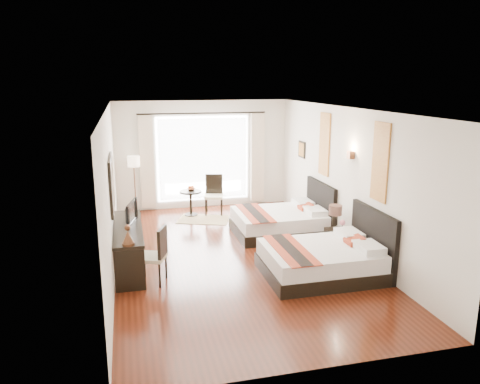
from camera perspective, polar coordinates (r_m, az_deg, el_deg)
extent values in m
cube|color=#3E170B|center=(9.09, -0.52, -7.84)|extent=(4.50, 7.50, 0.01)
cube|color=white|center=(8.48, -0.56, 10.02)|extent=(4.50, 7.50, 0.02)
cube|color=silver|center=(9.44, 12.85, 1.52)|extent=(0.01, 7.50, 2.80)
cube|color=silver|center=(8.47, -15.49, 0.00)|extent=(0.01, 7.50, 2.80)
cube|color=silver|center=(12.29, -4.56, 4.56)|extent=(4.50, 0.01, 2.80)
cube|color=silver|center=(5.26, 8.97, -7.95)|extent=(4.50, 0.01, 2.80)
cube|color=white|center=(12.29, -4.54, 4.09)|extent=(2.40, 0.02, 2.20)
cube|color=white|center=(12.24, -4.50, 4.04)|extent=(2.30, 0.02, 2.10)
cube|color=#C6B29A|center=(12.05, -11.29, 3.58)|extent=(0.35, 0.14, 2.35)
cube|color=#C6B29A|center=(12.51, 2.12, 4.19)|extent=(0.35, 0.14, 2.35)
cube|color=#883B13|center=(8.28, 16.73, 3.50)|extent=(0.03, 0.50, 1.35)
cube|color=#883B13|center=(10.31, 10.26, 5.74)|extent=(0.03, 0.50, 1.35)
cube|color=#4B2C1B|center=(9.13, 13.33, 4.41)|extent=(0.10, 0.14, 0.14)
cube|color=black|center=(8.42, -15.39, 0.98)|extent=(0.04, 1.25, 0.95)
cube|color=white|center=(8.42, -15.22, 0.99)|extent=(0.01, 1.12, 0.82)
cube|color=black|center=(8.32, 9.64, -9.22)|extent=(1.92, 1.50, 0.23)
cube|color=silver|center=(8.23, 9.71, -7.57)|extent=(1.86, 1.46, 0.28)
cube|color=black|center=(8.60, 15.93, -5.64)|extent=(0.08, 1.50, 1.12)
cube|color=maroon|center=(7.99, 6.18, -6.97)|extent=(0.52, 1.56, 0.02)
cube|color=black|center=(10.35, 4.66, -4.49)|extent=(1.90, 1.48, 0.23)
cube|color=silver|center=(10.27, 4.68, -3.14)|extent=(1.84, 1.44, 0.28)
cube|color=black|center=(10.57, 9.79, -1.78)|extent=(0.08, 1.48, 1.11)
cube|color=maroon|center=(10.08, 1.83, -2.56)|extent=(0.51, 1.54, 0.02)
cube|color=black|center=(9.46, 11.75, -5.82)|extent=(0.37, 0.46, 0.44)
cylinder|color=black|center=(9.45, 11.50, -3.36)|extent=(0.11, 0.11, 0.22)
cylinder|color=#41291F|center=(9.40, 11.56, -2.16)|extent=(0.26, 0.26, 0.19)
imported|color=black|center=(9.21, 12.37, -4.09)|extent=(0.15, 0.15, 0.14)
cube|color=black|center=(8.74, -13.39, -6.46)|extent=(0.50, 2.20, 0.76)
imported|color=black|center=(8.75, -13.48, -2.43)|extent=(0.27, 0.71, 0.41)
cube|color=beige|center=(7.96, -10.76, -7.80)|extent=(0.58, 0.58, 0.06)
cube|color=black|center=(7.81, -9.44, -6.06)|extent=(0.19, 0.41, 0.50)
cylinder|color=black|center=(12.11, -12.52, -2.59)|extent=(0.22, 0.22, 0.03)
cylinder|color=#4B2C1B|center=(11.95, -12.67, 0.36)|extent=(0.03, 0.03, 1.26)
cylinder|color=#FFE9C7|center=(11.82, -12.85, 3.67)|extent=(0.30, 0.30, 0.26)
cylinder|color=black|center=(11.71, -6.01, -1.36)|extent=(0.55, 0.55, 0.63)
imported|color=#4C341B|center=(11.66, -5.97, 0.31)|extent=(0.26, 0.26, 0.05)
cube|color=beige|center=(11.74, -3.21, -0.53)|extent=(0.55, 0.55, 0.06)
cube|color=black|center=(11.88, -3.18, 1.00)|extent=(0.43, 0.15, 0.51)
cube|color=#9F835F|center=(11.41, -4.42, -3.34)|extent=(1.42, 1.20, 0.01)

